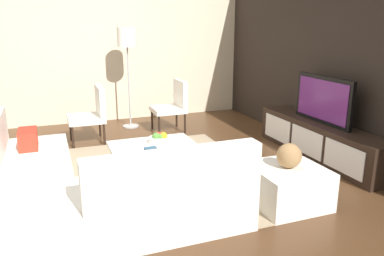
% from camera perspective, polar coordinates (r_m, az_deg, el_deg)
% --- Properties ---
extents(ground_plane, '(14.00, 14.00, 0.00)m').
position_cam_1_polar(ground_plane, '(4.55, -6.17, -8.03)').
color(ground_plane, '#4C301C').
extents(feature_wall_back, '(6.40, 0.12, 2.80)m').
position_cam_1_polar(feature_wall_back, '(5.51, 22.07, 10.14)').
color(feature_wall_back, black).
rests_on(feature_wall_back, ground).
extents(side_wall_left, '(0.12, 5.20, 2.80)m').
position_cam_1_polar(side_wall_left, '(7.36, -11.49, 12.04)').
color(side_wall_left, beige).
rests_on(side_wall_left, ground).
extents(area_rug, '(2.96, 2.68, 0.01)m').
position_cam_1_polar(area_rug, '(4.64, -6.49, -7.50)').
color(area_rug, tan).
rests_on(area_rug, ground).
extents(media_console, '(2.30, 0.44, 0.50)m').
position_cam_1_polar(media_console, '(5.52, 18.54, -1.73)').
color(media_console, black).
rests_on(media_console, ground).
extents(television, '(1.07, 0.06, 0.63)m').
position_cam_1_polar(television, '(5.39, 19.06, 4.03)').
color(television, black).
rests_on(television, media_console).
extents(sectional_couch, '(2.41, 2.35, 0.83)m').
position_cam_1_polar(sectional_couch, '(3.85, -17.16, -8.61)').
color(sectional_couch, white).
rests_on(sectional_couch, ground).
extents(coffee_table, '(0.96, 1.03, 0.38)m').
position_cam_1_polar(coffee_table, '(4.59, -5.35, -5.09)').
color(coffee_table, black).
rests_on(coffee_table, ground).
extents(accent_chair_near, '(0.57, 0.54, 0.87)m').
position_cam_1_polar(accent_chair_near, '(6.08, -14.73, 2.43)').
color(accent_chair_near, black).
rests_on(accent_chair_near, ground).
extents(floor_lamp, '(0.33, 0.33, 1.73)m').
position_cam_1_polar(floor_lamp, '(6.70, -9.71, 12.40)').
color(floor_lamp, '#A5A5AA').
rests_on(floor_lamp, ground).
extents(ottoman, '(0.70, 0.70, 0.40)m').
position_cam_1_polar(ottoman, '(4.06, 14.04, -8.38)').
color(ottoman, white).
rests_on(ottoman, ground).
extents(fruit_bowl, '(0.28, 0.28, 0.14)m').
position_cam_1_polar(fruit_bowl, '(4.70, -4.84, -1.56)').
color(fruit_bowl, silver).
rests_on(fruit_bowl, coffee_table).
extents(accent_chair_far, '(0.53, 0.53, 0.87)m').
position_cam_1_polar(accent_chair_far, '(6.50, -2.80, 3.78)').
color(accent_chair_far, black).
rests_on(accent_chair_far, ground).
extents(decorative_ball, '(0.25, 0.25, 0.25)m').
position_cam_1_polar(decorative_ball, '(3.94, 14.35, -4.04)').
color(decorative_ball, '#997247').
rests_on(decorative_ball, ottoman).
extents(book_stack, '(0.17, 0.16, 0.08)m').
position_cam_1_polar(book_stack, '(4.28, -6.21, -3.58)').
color(book_stack, '#1E232D').
rests_on(book_stack, coffee_table).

